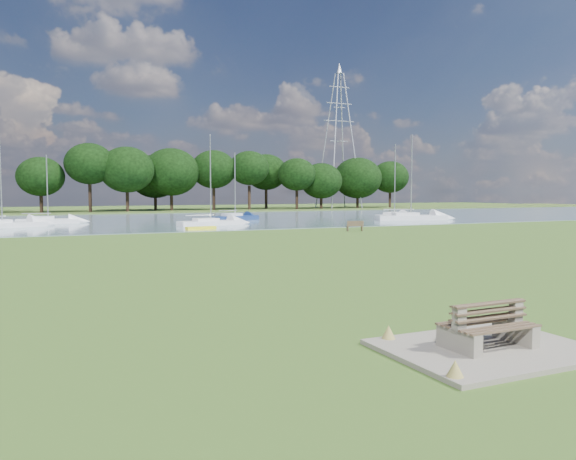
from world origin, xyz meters
name	(u,v)px	position (x,y,z in m)	size (l,w,h in m)	color
ground	(251,268)	(0.00, 0.00, 0.00)	(220.00, 220.00, 0.00)	#516527
river	(118,221)	(0.00, 42.00, 0.00)	(220.00, 40.00, 0.10)	slate
far_bank	(93,212)	(0.00, 72.00, 0.00)	(220.00, 20.00, 0.40)	#4C6626
concrete_pad	(487,349)	(0.00, -14.00, 0.05)	(4.20, 3.20, 0.10)	gray
bench_pair	(488,327)	(0.00, -14.00, 0.51)	(1.89, 1.13, 1.01)	gray
riverbank_bench	(355,226)	(15.81, 17.46, 0.44)	(1.48, 0.82, 0.87)	brown
kayak	(201,228)	(4.45, 24.00, 0.18)	(2.66, 0.62, 0.27)	#FFF81F
pylon	(339,118)	(43.96, 70.00, 17.04)	(6.43, 4.51, 26.88)	#A4A7AD
tree_line	(62,171)	(-4.55, 68.00, 6.34)	(131.84, 8.82, 10.68)	black
sailboat_1	(394,214)	(31.26, 33.88, 0.52)	(6.10, 3.83, 8.96)	white
sailboat_2	(47,219)	(-7.34, 39.21, 0.48)	(6.08, 2.05, 6.95)	white
sailboat_3	(235,216)	(12.13, 37.50, 0.52)	(6.06, 3.83, 7.63)	navy
sailboat_5	(210,221)	(6.82, 29.25, 0.48)	(6.55, 2.71, 8.69)	white
sailboat_6	(1,223)	(-11.27, 33.72, 0.49)	(7.49, 4.22, 8.91)	white
sailboat_7	(410,216)	(30.43, 29.60, 0.56)	(8.19, 4.44, 9.67)	white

